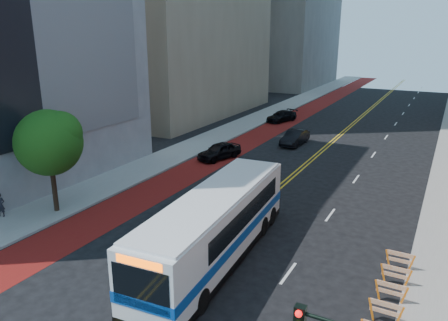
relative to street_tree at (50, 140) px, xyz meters
name	(u,v)px	position (x,y,z in m)	size (l,w,h in m)	color
ground	(134,312)	(11.24, -6.04, -4.91)	(160.00, 160.00, 0.00)	black
sidewalk_left	(220,135)	(-0.76, 23.96, -4.84)	(4.00, 140.00, 0.15)	gray
bus_lane_paint	(251,139)	(3.14, 23.96, -4.91)	(3.60, 140.00, 0.01)	maroon
center_line_inner	(323,148)	(11.06, 23.96, -4.91)	(0.14, 140.00, 0.01)	gold
center_line_outer	(326,149)	(11.42, 23.96, -4.91)	(0.14, 140.00, 0.01)	gold
lane_dashes	(386,137)	(16.04, 31.96, -4.90)	(0.14, 98.20, 0.01)	silver
construction_barriers	(383,320)	(20.84, -2.62, -4.24)	(1.42, 10.91, 1.00)	orange
street_tree	(50,140)	(0.00, 0.00, 0.00)	(4.20, 4.20, 6.70)	black
transit_bus	(216,225)	(12.16, -0.40, -2.99)	(3.87, 13.57, 3.68)	white
car_a	(219,151)	(3.56, 15.83, -4.15)	(1.81, 4.49, 1.53)	black
car_b	(295,137)	(8.07, 24.04, -4.14)	(1.64, 4.69, 1.55)	black
car_c	(282,116)	(2.63, 34.57, -4.22)	(1.94, 4.76, 1.38)	black
pedestrian	(0,205)	(-2.36, -2.41, -3.97)	(0.57, 0.38, 1.57)	black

